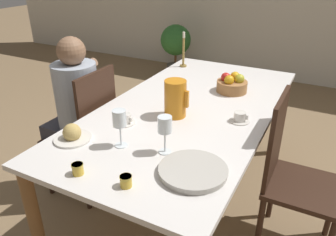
% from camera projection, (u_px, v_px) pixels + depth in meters
% --- Properties ---
extents(ground_plane, '(20.00, 20.00, 0.00)m').
position_uv_depth(ground_plane, '(187.00, 199.00, 2.49)').
color(ground_plane, '#7F6647').
extents(dining_table, '(1.03, 2.05, 0.77)m').
position_uv_depth(dining_table, '(189.00, 118.00, 2.19)').
color(dining_table, silver).
rests_on(dining_table, ground_plane).
extents(chair_person_side, '(0.42, 0.42, 0.98)m').
position_uv_depth(chair_person_side, '(87.00, 132.00, 2.36)').
color(chair_person_side, '#331E14').
rests_on(chair_person_side, ground_plane).
extents(chair_opposite, '(0.42, 0.42, 0.98)m').
position_uv_depth(chair_opposite, '(292.00, 174.00, 1.90)').
color(chair_opposite, '#331E14').
rests_on(chair_opposite, ground_plane).
extents(person_seated, '(0.39, 0.41, 1.19)m').
position_uv_depth(person_seated, '(75.00, 104.00, 2.32)').
color(person_seated, '#33333D').
rests_on(person_seated, ground_plane).
extents(red_pitcher, '(0.16, 0.13, 0.23)m').
position_uv_depth(red_pitcher, '(175.00, 98.00, 1.97)').
color(red_pitcher, orange).
rests_on(red_pitcher, dining_table).
extents(wine_glass_water, '(0.07, 0.07, 0.20)m').
position_uv_depth(wine_glass_water, '(119.00, 120.00, 1.64)').
color(wine_glass_water, white).
rests_on(wine_glass_water, dining_table).
extents(wine_glass_juice, '(0.07, 0.07, 0.20)m').
position_uv_depth(wine_glass_juice, '(165.00, 127.00, 1.58)').
color(wine_glass_juice, white).
rests_on(wine_glass_juice, dining_table).
extents(teacup_near_person, '(0.12, 0.12, 0.06)m').
position_uv_depth(teacup_near_person, '(125.00, 119.00, 1.92)').
color(teacup_near_person, silver).
rests_on(teacup_near_person, dining_table).
extents(teacup_across, '(0.12, 0.12, 0.06)m').
position_uv_depth(teacup_across, '(240.00, 118.00, 1.94)').
color(teacup_across, silver).
rests_on(teacup_across, dining_table).
extents(serving_tray, '(0.32, 0.32, 0.03)m').
position_uv_depth(serving_tray, '(193.00, 171.00, 1.48)').
color(serving_tray, '#B7B2A8').
rests_on(serving_tray, dining_table).
extents(bread_plate, '(0.20, 0.20, 0.10)m').
position_uv_depth(bread_plate, '(72.00, 135.00, 1.74)').
color(bread_plate, silver).
rests_on(bread_plate, dining_table).
extents(jam_jar_amber, '(0.05, 0.05, 0.05)m').
position_uv_depth(jam_jar_amber, '(78.00, 168.00, 1.47)').
color(jam_jar_amber, gold).
rests_on(jam_jar_amber, dining_table).
extents(jam_jar_red, '(0.05, 0.05, 0.05)m').
position_uv_depth(jam_jar_red, '(126.00, 181.00, 1.39)').
color(jam_jar_red, gold).
rests_on(jam_jar_red, dining_table).
extents(fruit_bowl, '(0.22, 0.22, 0.14)m').
position_uv_depth(fruit_bowl, '(232.00, 84.00, 2.36)').
color(fruit_bowl, '#9E6B3D').
rests_on(fruit_bowl, dining_table).
extents(candlestick_tall, '(0.06, 0.06, 0.31)m').
position_uv_depth(candlestick_tall, '(183.00, 54.00, 2.87)').
color(candlestick_tall, olive).
rests_on(candlestick_tall, dining_table).
extents(potted_plant, '(0.45, 0.45, 0.76)m').
position_uv_depth(potted_plant, '(176.00, 43.00, 4.91)').
color(potted_plant, '#4C4742').
rests_on(potted_plant, ground_plane).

